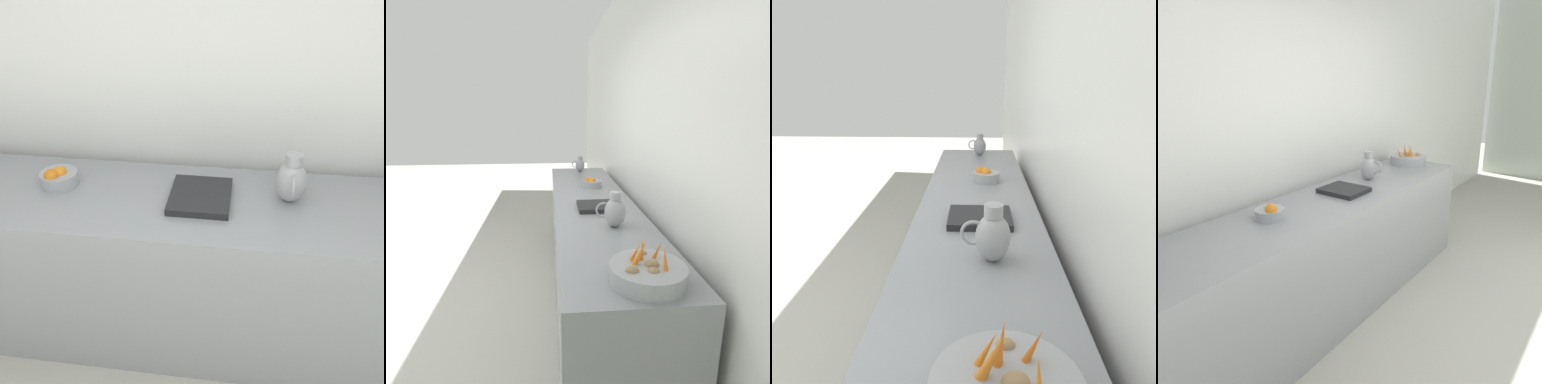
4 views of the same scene
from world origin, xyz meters
The scene contains 8 objects.
ground_plane centered at (0.00, 0.00, 0.00)m, with size 15.90×15.90×0.00m, color #ADAA9E.
tile_wall_left centered at (-1.95, 0.26, 1.50)m, with size 0.10×8.91×3.00m, color white.
prep_counter centered at (-1.49, -0.24, 0.46)m, with size 0.71×3.29×0.92m, color gray.
vegetable_colander centered at (-1.56, 1.19, 0.97)m, with size 0.37×0.37×0.22m.
orange_bowl centered at (-1.54, -0.75, 0.97)m, with size 0.19×0.19×0.11m.
metal_pitcher_tall centered at (-1.55, 0.44, 1.04)m, with size 0.21×0.15×0.25m.
metal_pitcher_short centered at (-1.50, -1.65, 1.01)m, with size 0.17×0.12×0.20m.
counter_sink_basin centered at (-1.50, 0.00, 0.94)m, with size 0.34×0.30×0.04m, color #232326.
Camera 2 is at (-1.10, 2.53, 1.73)m, focal length 29.87 mm.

